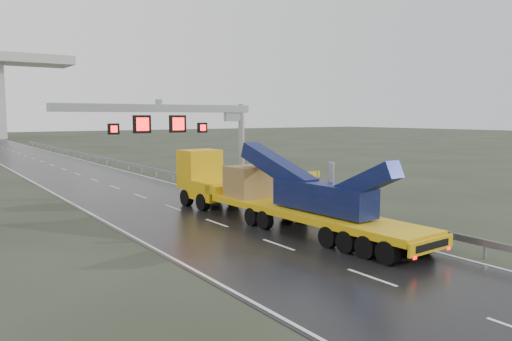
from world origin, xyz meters
TOP-DOWN VIEW (x-y plane):
  - ground at (0.00, 0.00)m, footprint 400.00×400.00m
  - road at (0.00, 40.00)m, footprint 11.00×200.00m
  - guardrail at (6.10, 30.00)m, footprint 0.20×140.00m
  - sign_gantry at (2.10, 17.99)m, footprint 14.90×1.20m
  - heavy_haul_truck at (2.67, 9.31)m, footprint 3.81×20.06m
  - exit_sign_pair at (7.87, 10.69)m, footprint 1.49×0.14m
  - striped_barrier at (8.00, 18.34)m, footprint 0.63×0.37m

SIDE VIEW (x-z plane):
  - ground at x=0.00m, z-range 0.00..0.00m
  - road at x=0.00m, z-range 0.00..0.02m
  - striped_barrier at x=8.00m, z-range 0.00..1.04m
  - guardrail at x=6.10m, z-range 0.00..1.40m
  - exit_sign_pair at x=7.87m, z-range 0.51..3.06m
  - heavy_haul_truck at x=2.67m, z-range -0.53..4.16m
  - sign_gantry at x=2.10m, z-range 1.90..9.33m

